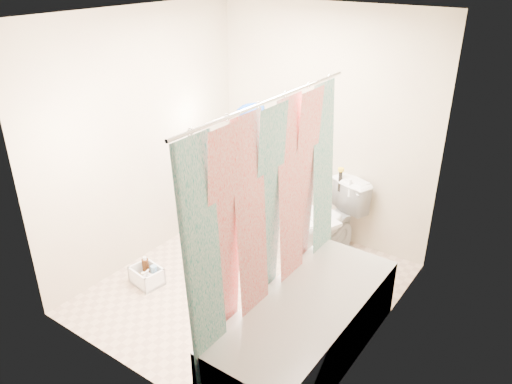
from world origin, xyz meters
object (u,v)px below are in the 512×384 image
Objects in this scene: bathtub at (306,327)px; toilet at (328,220)px; cleaning_caddy at (147,277)px; plumber at (248,179)px.

bathtub is 1.48m from toilet.
bathtub reaches higher than cleaning_caddy.
toilet is 0.50× the size of plumber.
bathtub is 5.63× the size of cleaning_caddy.
cleaning_caddy is at bearing -106.07° from toilet.
plumber is at bearing 141.07° from bathtub.
toilet is (-0.55, 1.37, 0.11)m from bathtub.
bathtub is 1.66m from cleaning_caddy.
cleaning_caddy is (-0.36, -1.10, -0.69)m from plumber.
plumber reaches higher than cleaning_caddy.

